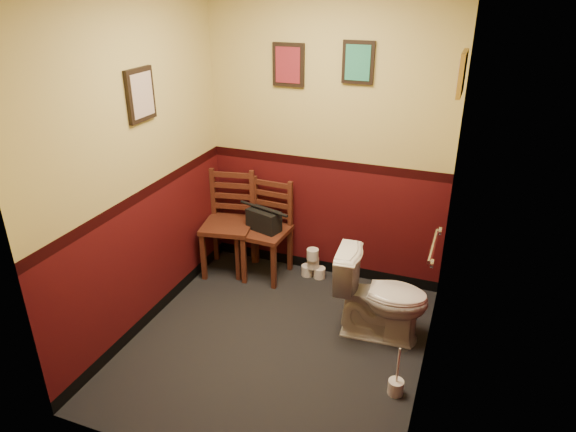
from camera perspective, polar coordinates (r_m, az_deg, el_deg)
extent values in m
cube|color=black|center=(4.16, -1.26, -13.99)|extent=(2.20, 2.40, 0.00)
cube|color=#430C0E|center=(4.55, 4.30, 8.71)|extent=(2.20, 0.00, 2.70)
cube|color=#430C0E|center=(2.52, -11.88, -5.70)|extent=(2.20, 0.00, 2.70)
cube|color=#430C0E|center=(4.00, -16.28, 5.50)|extent=(0.00, 2.40, 2.70)
cube|color=#430C0E|center=(3.25, 16.78, 0.99)|extent=(0.00, 2.40, 2.70)
cylinder|color=silver|center=(3.65, 15.85, -3.20)|extent=(0.03, 0.50, 0.03)
cylinder|color=silver|center=(3.43, 15.72, -5.10)|extent=(0.02, 0.06, 0.06)
cylinder|color=silver|center=(3.87, 16.55, -1.61)|extent=(0.02, 0.06, 0.06)
cube|color=black|center=(4.52, 0.06, 16.45)|extent=(0.28, 0.03, 0.36)
cube|color=maroon|center=(4.50, -0.02, 16.42)|extent=(0.22, 0.01, 0.30)
cube|color=black|center=(4.34, 7.81, 16.55)|extent=(0.26, 0.03, 0.34)
cube|color=#288268|center=(4.32, 7.75, 16.52)|extent=(0.20, 0.01, 0.28)
cube|color=black|center=(3.94, -16.08, 12.81)|extent=(0.03, 0.30, 0.38)
cube|color=#BBA293|center=(3.93, -15.87, 12.81)|extent=(0.01, 0.24, 0.31)
cube|color=olive|center=(3.64, 18.80, 14.77)|extent=(0.03, 0.34, 0.28)
cube|color=#BBA293|center=(3.65, 18.53, 14.81)|extent=(0.01, 0.28, 0.22)
imported|color=white|center=(4.11, 10.33, -8.79)|extent=(0.76, 0.46, 0.72)
cylinder|color=silver|center=(3.80, 11.87, -18.10)|extent=(0.11, 0.11, 0.11)
cylinder|color=silver|center=(3.68, 12.12, -16.04)|extent=(0.01, 0.01, 0.31)
cube|color=#59281A|center=(4.89, -6.68, -1.04)|extent=(0.54, 0.54, 0.04)
cube|color=#59281A|center=(4.89, -9.38, -4.43)|extent=(0.05, 0.05, 0.49)
cube|color=#59281A|center=(5.22, -8.03, -2.37)|extent=(0.05, 0.05, 0.49)
cube|color=#59281A|center=(4.79, -4.93, -4.86)|extent=(0.05, 0.05, 0.49)
cube|color=#59281A|center=(5.12, -3.84, -2.73)|extent=(0.05, 0.05, 0.49)
cube|color=#59281A|center=(5.02, -8.34, 2.63)|extent=(0.05, 0.05, 0.49)
cube|color=#59281A|center=(4.92, -3.99, 2.35)|extent=(0.05, 0.05, 0.49)
cube|color=#59281A|center=(5.02, -6.12, 1.06)|extent=(0.37, 0.10, 0.05)
cube|color=#59281A|center=(4.98, -6.17, 2.20)|extent=(0.37, 0.10, 0.05)
cube|color=#59281A|center=(4.94, -6.23, 3.37)|extent=(0.37, 0.10, 0.05)
cube|color=#59281A|center=(4.90, -6.29, 4.55)|extent=(0.37, 0.10, 0.05)
cube|color=#59281A|center=(4.80, -2.68, -1.75)|extent=(0.45, 0.45, 0.04)
cube|color=#59281A|center=(4.85, -5.56, -4.68)|extent=(0.04, 0.04, 0.46)
cube|color=#59281A|center=(5.13, -3.56, -2.84)|extent=(0.04, 0.04, 0.46)
cube|color=#59281A|center=(4.70, -1.60, -5.60)|extent=(0.04, 0.04, 0.46)
cube|color=#59281A|center=(4.99, 0.22, -3.64)|extent=(0.04, 0.04, 0.46)
cube|color=#59281A|center=(4.94, -3.67, 1.93)|extent=(0.04, 0.04, 0.46)
cube|color=#59281A|center=(4.79, 0.26, 1.24)|extent=(0.04, 0.04, 0.46)
cube|color=#59281A|center=(4.91, -1.72, 0.22)|extent=(0.35, 0.04, 0.05)
cube|color=#59281A|center=(4.87, -1.73, 1.32)|extent=(0.35, 0.04, 0.05)
cube|color=#59281A|center=(4.83, -1.75, 2.43)|extent=(0.35, 0.04, 0.05)
cube|color=#59281A|center=(4.79, -1.76, 3.57)|extent=(0.35, 0.04, 0.05)
cube|color=black|center=(4.75, -2.70, -0.48)|extent=(0.34, 0.24, 0.20)
cylinder|color=black|center=(4.70, -2.73, 0.82)|extent=(0.27, 0.10, 0.03)
cylinder|color=silver|center=(4.99, 2.14, -6.05)|extent=(0.11, 0.11, 0.10)
cylinder|color=silver|center=(4.95, 3.50, -6.30)|extent=(0.11, 0.11, 0.10)
cylinder|color=silver|center=(4.91, 2.81, -5.21)|extent=(0.11, 0.11, 0.10)
cylinder|color=silver|center=(4.84, 2.76, -4.27)|extent=(0.11, 0.11, 0.10)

